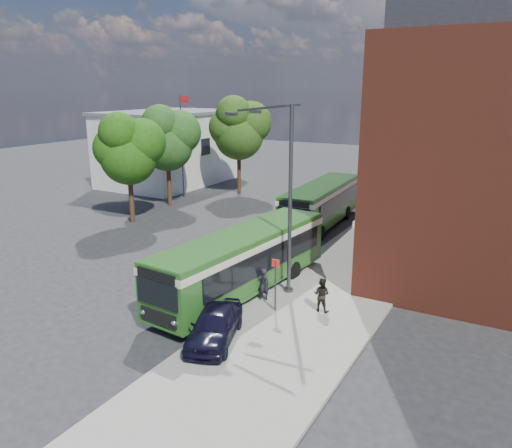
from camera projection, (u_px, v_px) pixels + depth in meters
The scene contains 15 objects.
ground at pixel (221, 264), 28.35m from camera, with size 120.00×120.00×0.00m, color #252527.
pavement at pixel (382, 243), 31.76m from camera, with size 6.00×48.00×0.15m, color gray.
kerb_line at pixel (336, 237), 33.21m from camera, with size 0.12×48.00×0.01m, color beige.
white_building at pixel (169, 147), 50.96m from camera, with size 9.40×13.40×7.30m.
flagpole at pixel (182, 142), 43.81m from camera, with size 0.95×0.10×9.00m.
street_lamp at pixel (283, 197), 23.10m from camera, with size 2.96×2.38×9.00m.
bus_stop_sign at pixel (275, 282), 21.78m from camera, with size 0.35×0.08×2.52m.
bus_front at pixel (243, 257), 23.88m from camera, with size 3.66×11.59×3.02m.
bus_rear at pixel (322, 201), 35.60m from camera, with size 3.09×10.85×3.02m.
parked_car at pixel (215, 325), 19.32m from camera, with size 1.62×4.01×1.37m, color black.
pedestrian_a at pixel (263, 284), 23.04m from camera, with size 0.56×0.37×1.53m, color #222029.
pedestrian_b at pixel (321, 295), 21.86m from camera, with size 0.75×0.58×1.54m, color black.
tree_left at pixel (128, 148), 35.49m from camera, with size 4.76×4.52×8.03m.
tree_mid at pixel (167, 138), 40.68m from camera, with size 4.94×4.70×8.35m.
tree_right at pixel (239, 128), 45.21m from camera, with size 5.31×5.05×8.96m.
Camera 1 is at (14.77, -22.33, 9.78)m, focal length 35.00 mm.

